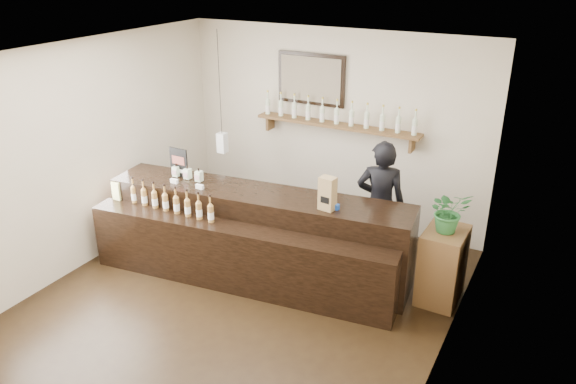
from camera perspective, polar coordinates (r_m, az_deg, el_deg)
The scene contains 10 objects.
ground at distance 6.66m, azimuth -4.64°, elevation -10.87°, with size 5.00×5.00×0.00m, color black.
room_shell at distance 5.88m, azimuth -5.17°, elevation 3.00°, with size 5.00×5.00×5.00m.
back_wall_decor at distance 7.92m, azimuth 3.31°, elevation 8.84°, with size 2.66×0.96×1.69m.
counter at distance 6.90m, azimuth -3.68°, elevation -4.70°, with size 3.85×1.44×1.24m.
promo_sign at distance 7.28m, azimuth -11.03°, elevation 2.95°, with size 0.27×0.03×0.38m.
paper_bag at distance 6.24m, azimuth 4.03°, elevation -0.15°, with size 0.19×0.15×0.39m.
tape_dispenser at distance 6.32m, azimuth 4.61°, elevation -1.32°, with size 0.15×0.08×0.12m.
side_cabinet at distance 6.67m, azimuth 15.40°, elevation -7.21°, with size 0.45×0.61×0.88m.
potted_plant at distance 6.36m, azimuth 16.05°, elevation -1.89°, with size 0.44×0.38×0.49m, color #2A6B31.
shopkeeper at distance 7.03m, azimuth 9.40°, elevation -0.44°, with size 0.68×0.45×1.87m, color black.
Camera 1 is at (3.05, -4.59, 3.74)m, focal length 35.00 mm.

